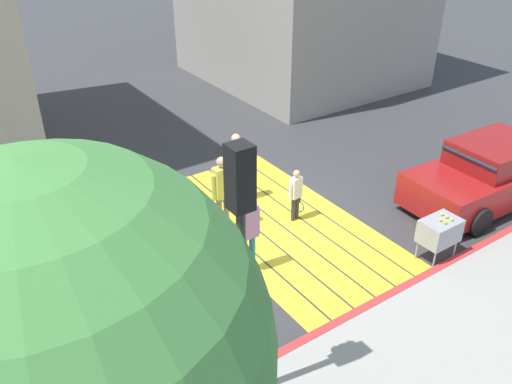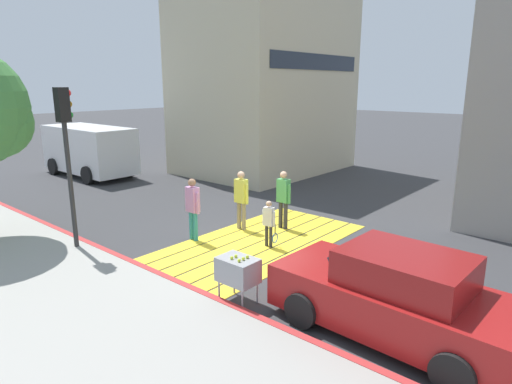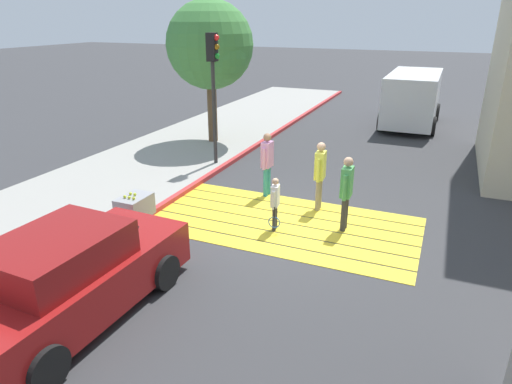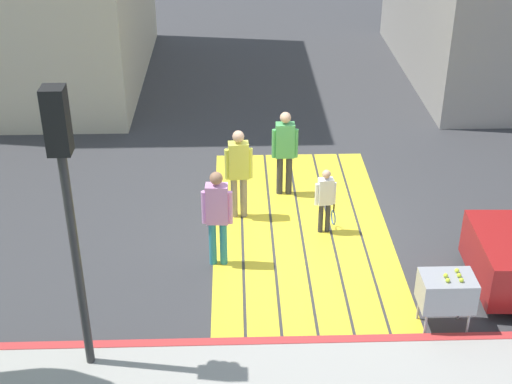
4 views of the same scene
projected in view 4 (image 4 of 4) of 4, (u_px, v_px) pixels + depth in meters
ground_plane at (301, 230)px, 13.67m from camera, size 120.00×120.00×0.00m
crosswalk_stripes at (301, 230)px, 13.66m from camera, size 6.40×3.25×0.01m
curb_painted at (320, 342)px, 10.79m from camera, size 0.16×40.00×0.13m
traffic_light_corner at (65, 179)px, 8.97m from camera, size 0.39×0.28×4.24m
tennis_ball_cart at (447, 291)px, 10.85m from camera, size 0.56×0.80×1.02m
pedestrian_adult_lead at (217, 212)px, 12.20m from camera, size 0.25×0.52×1.79m
pedestrian_adult_trailing at (285, 147)px, 14.40m from camera, size 0.23×0.52×1.79m
pedestrian_adult_side at (239, 168)px, 13.60m from camera, size 0.25×0.52×1.80m
pedestrian_child_with_racket at (326, 198)px, 13.27m from camera, size 0.30×0.40×1.29m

